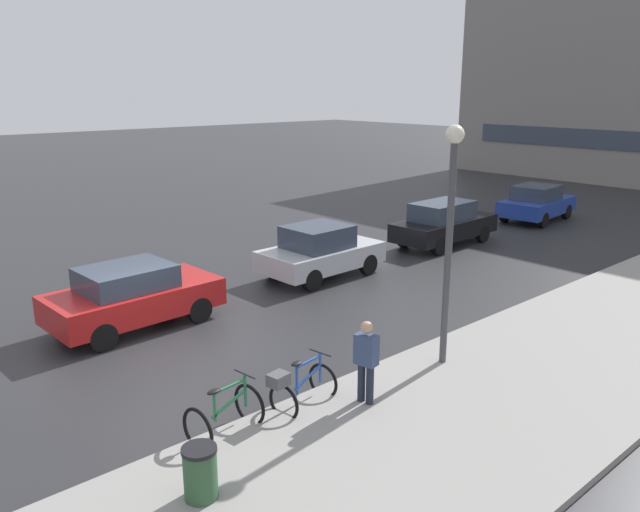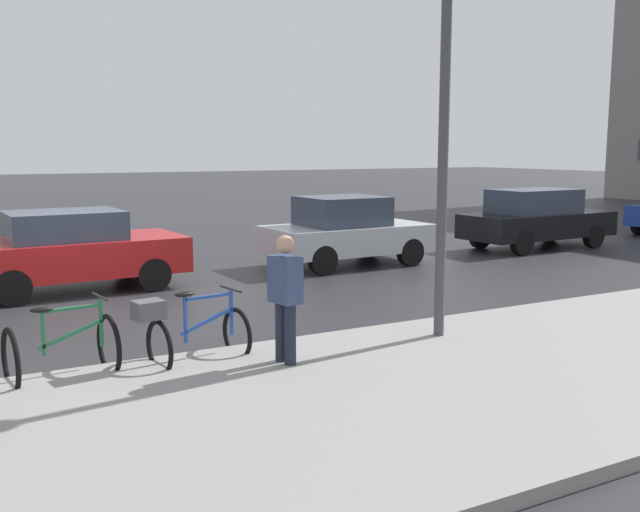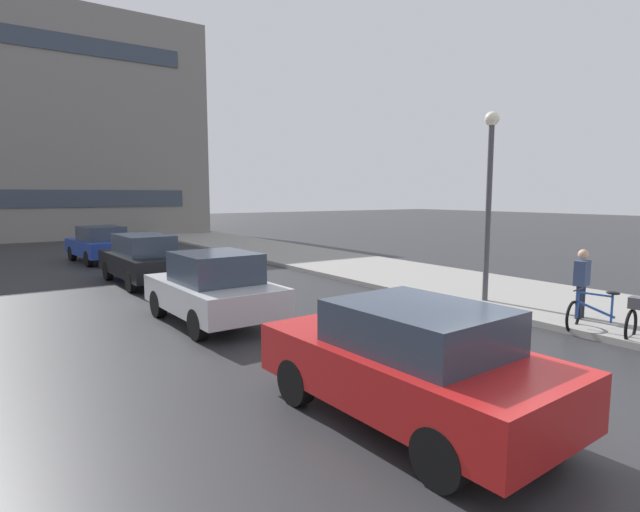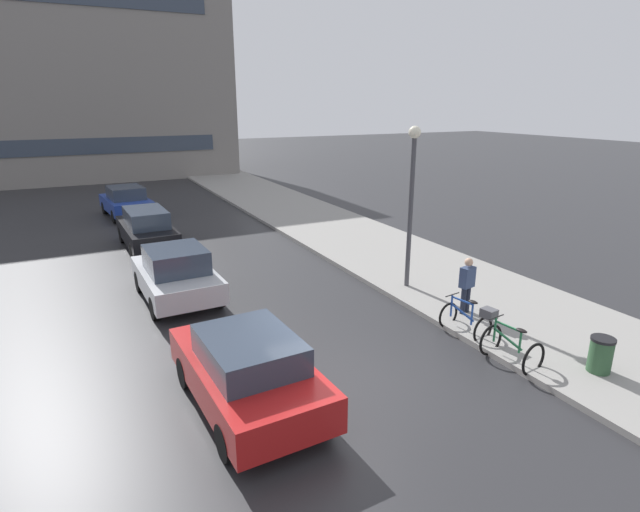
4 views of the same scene
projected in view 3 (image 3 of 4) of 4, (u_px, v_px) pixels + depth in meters
The scene contains 10 objects.
ground_plane at pixel (514, 392), 7.31m from camera, with size 140.00×140.00×0.00m, color #28282B.
sidewalk_kerb at pixel (377, 269), 18.86m from camera, with size 4.80×60.00×0.14m, color gray.
bicycle_second at pixel (610, 315), 9.88m from camera, with size 0.85×1.44×0.99m.
car_red at pixel (410, 361), 6.29m from camera, with size 2.12×4.11×1.53m.
car_silver at pixel (214, 288), 11.23m from camera, with size 2.05×3.86×1.60m.
car_black at pixel (143, 259), 16.16m from camera, with size 1.87×4.45×1.61m.
car_blue at pixel (101, 244), 21.46m from camera, with size 2.30×4.10×1.54m.
pedestrian at pixel (581, 282), 11.03m from camera, with size 0.44×0.31×1.68m.
streetlamp at pixel (489, 184), 12.66m from camera, with size 0.36×0.36×4.95m.
building_facade_main at pixel (19, 127), 33.28m from camera, with size 22.85×9.33×14.73m.
Camera 3 is at (-6.32, -4.17, 2.87)m, focal length 28.00 mm.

